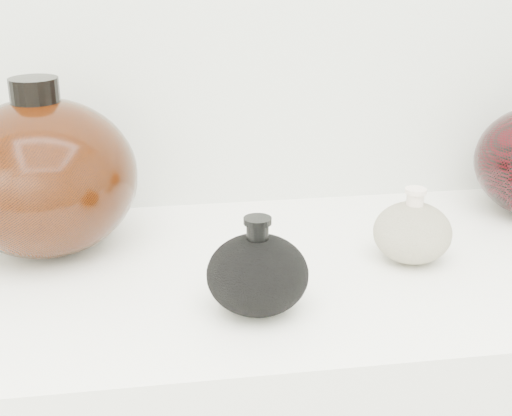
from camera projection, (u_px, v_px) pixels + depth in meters
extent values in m
cube|color=white|center=(252.00, 277.00, 0.96)|extent=(1.20, 0.50, 0.03)
ellipsoid|color=black|center=(258.00, 274.00, 0.83)|extent=(0.12, 0.12, 0.09)
cylinder|color=black|center=(258.00, 232.00, 0.81)|extent=(0.03, 0.03, 0.03)
cylinder|color=black|center=(258.00, 221.00, 0.80)|extent=(0.03, 0.03, 0.01)
ellipsoid|color=beige|center=(412.00, 233.00, 0.96)|extent=(0.11, 0.11, 0.08)
cylinder|color=beige|center=(415.00, 200.00, 0.94)|extent=(0.02, 0.02, 0.02)
cylinder|color=beige|center=(416.00, 191.00, 0.94)|extent=(0.03, 0.03, 0.01)
ellipsoid|color=black|center=(44.00, 177.00, 0.97)|extent=(0.31, 0.31, 0.21)
cylinder|color=black|center=(35.00, 93.00, 0.92)|extent=(0.08, 0.08, 0.04)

